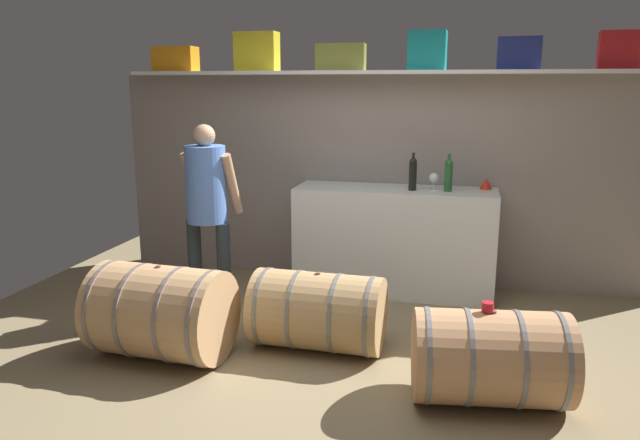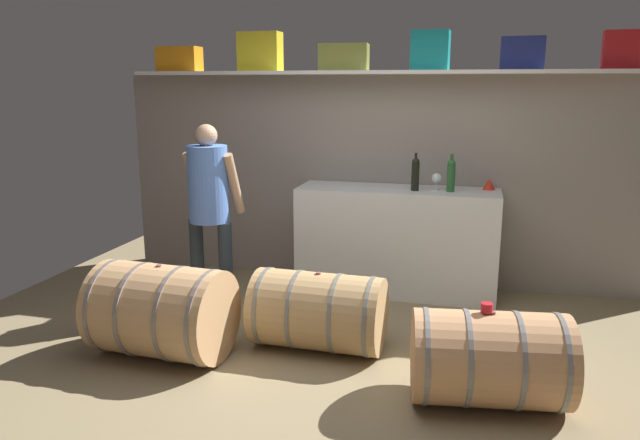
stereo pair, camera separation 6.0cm
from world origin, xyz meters
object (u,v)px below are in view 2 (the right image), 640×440
work_cabinet (397,241)px  wine_barrel_flank (161,311)px  wine_bottle_green (451,175)px  winemaker_pouring (209,198)px  toolcase_olive (344,57)px  wine_bottle_dark (415,173)px  red_funnel (489,184)px  tasting_cup (487,308)px  toolcase_orange (179,59)px  toolcase_yellow (260,52)px  wine_barrel_near (489,359)px  wine_glass (436,179)px  wine_barrel_far (318,311)px  toolcase_navy (523,53)px  toolcase_teal (431,50)px  toolcase_red (628,50)px

work_cabinet → wine_barrel_flank: bearing=-128.5°
wine_bottle_green → winemaker_pouring: 2.05m
toolcase_olive → wine_barrel_flank: bearing=-118.1°
wine_bottle_dark → red_funnel: (0.62, 0.22, -0.10)m
red_funnel → tasting_cup: (-0.01, -2.01, -0.40)m
work_cabinet → winemaker_pouring: size_ratio=1.14×
toolcase_orange → tasting_cup: (2.92, -2.04, -1.49)m
toolcase_yellow → wine_barrel_near: 3.48m
wine_glass → tasting_cup: wine_glass is taller
work_cabinet → wine_barrel_far: bearing=-105.3°
toolcase_orange → toolcase_navy: size_ratio=1.13×
toolcase_teal → wine_barrel_far: bearing=-109.5°
toolcase_orange → wine_bottle_dark: toolcase_orange is taller
toolcase_red → wine_barrel_far: toolcase_red is taller
wine_bottle_green → wine_barrel_far: (-0.83, -1.32, -0.82)m
toolcase_orange → winemaker_pouring: 1.67m
toolcase_yellow → wine_glass: (1.66, -0.18, -1.09)m
toolcase_teal → wine_barrel_near: bearing=-72.7°
toolcase_navy → wine_glass: size_ratio=2.34×
toolcase_yellow → red_funnel: 2.40m
toolcase_orange → work_cabinet: toolcase_orange is taller
toolcase_red → wine_glass: (-1.44, -0.18, -1.07)m
red_funnel → wine_glass: bearing=-160.6°
wine_glass → wine_barrel_flank: bearing=-134.5°
toolcase_teal → work_cabinet: (-0.22, -0.19, -1.66)m
toolcase_navy → toolcase_red: size_ratio=0.95×
toolcase_olive → winemaker_pouring: size_ratio=0.28×
red_funnel → tasting_cup: red_funnel is taller
wine_glass → red_funnel: bearing=19.4°
toolcase_navy → wine_bottle_dark: size_ratio=1.07×
toolcase_orange → toolcase_navy: bearing=-3.1°
wine_barrel_far → tasting_cup: bearing=-21.9°
wine_glass → red_funnel: 0.47m
toolcase_teal → tasting_cup: (0.54, -2.04, -1.54)m
wine_bottle_dark → wine_glass: bearing=18.7°
toolcase_yellow → tasting_cup: size_ratio=5.69×
toolcase_teal → toolcase_olive: bearing=-178.5°
wine_barrel_far → winemaker_pouring: bearing=154.1°
toolcase_olive → wine_barrel_flank: size_ratio=0.46×
toolcase_orange → wine_glass: size_ratio=2.66×
toolcase_navy → toolcase_olive: bearing=-176.0°
wine_barrel_far → toolcase_navy: bearing=50.4°
tasting_cup → winemaker_pouring: 2.46m
wine_barrel_flank → tasting_cup: bearing=0.8°
toolcase_orange → wine_barrel_far: (1.78, -1.54, -1.80)m
wine_barrel_far → tasting_cup: size_ratio=13.53×
wine_bottle_green → red_funnel: (0.32, 0.19, -0.10)m
toolcase_yellow → wine_bottle_green: size_ratio=1.21×
work_cabinet → wine_bottle_green: bearing=-4.5°
wine_bottle_green → toolcase_teal: bearing=136.3°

